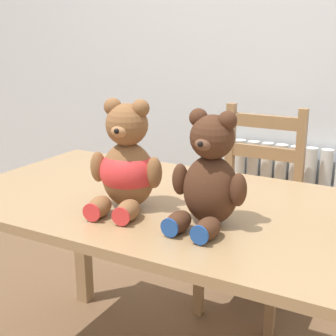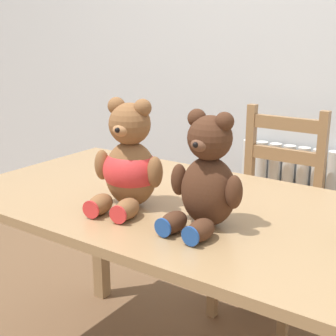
% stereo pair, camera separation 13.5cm
% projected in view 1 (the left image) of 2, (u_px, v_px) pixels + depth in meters
% --- Properties ---
extents(wall_back, '(8.00, 0.04, 2.60)m').
position_uv_depth(wall_back, '(287.00, 28.00, 2.22)').
color(wall_back, silver).
rests_on(wall_back, ground_plane).
extents(radiator, '(0.80, 0.10, 0.75)m').
position_uv_depth(radiator, '(291.00, 224.00, 2.38)').
color(radiator, silver).
rests_on(radiator, ground_plane).
extents(dining_table, '(1.57, 0.80, 0.75)m').
position_uv_depth(dining_table, '(188.00, 232.00, 1.52)').
color(dining_table, '#9E7A51').
rests_on(dining_table, ground_plane).
extents(wooden_chair_behind, '(0.38, 0.38, 0.95)m').
position_uv_depth(wooden_chair_behind, '(253.00, 213.00, 2.19)').
color(wooden_chair_behind, '#997047').
rests_on(wooden_chair_behind, ground_plane).
extents(teddy_bear_left, '(0.24, 0.26, 0.34)m').
position_uv_depth(teddy_bear_left, '(127.00, 166.00, 1.42)').
color(teddy_bear_left, brown).
rests_on(teddy_bear_left, dining_table).
extents(teddy_bear_right, '(0.23, 0.23, 0.33)m').
position_uv_depth(teddy_bear_right, '(209.00, 177.00, 1.29)').
color(teddy_bear_right, '#472819').
rests_on(teddy_bear_right, dining_table).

